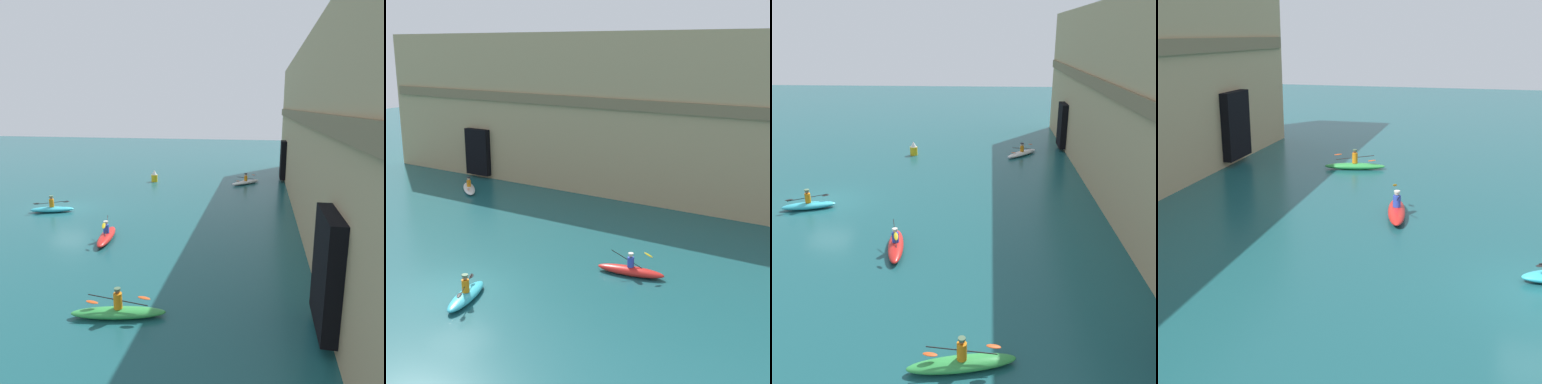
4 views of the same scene
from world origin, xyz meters
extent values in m
plane|color=#195156|center=(0.00, 0.00, 0.00)|extent=(120.00, 120.00, 0.00)
cube|color=tan|center=(-1.14, 19.01, 5.59)|extent=(43.35, 6.14, 11.19)
cube|color=#79674A|center=(-1.14, 15.89, 6.55)|extent=(42.48, 0.24, 0.71)
cube|color=black|center=(-13.45, 15.79, 2.08)|extent=(2.24, 0.70, 3.66)
ellipsoid|color=red|center=(5.62, 5.36, 0.21)|extent=(3.28, 1.22, 0.42)
cylinder|color=#2D47B7|center=(5.62, 5.36, 0.65)|extent=(0.32, 0.32, 0.46)
sphere|color=beige|center=(5.62, 5.36, 0.99)|extent=(0.20, 0.20, 0.20)
cylinder|color=silver|center=(5.62, 5.36, 1.06)|extent=(0.25, 0.25, 0.06)
cylinder|color=black|center=(5.62, 5.36, 0.68)|extent=(1.80, 0.54, 0.97)
ellipsoid|color=yellow|center=(6.41, 5.58, 1.09)|extent=(0.45, 0.29, 0.24)
ellipsoid|color=yellow|center=(4.84, 5.14, 0.26)|extent=(0.45, 0.29, 0.24)
ellipsoid|color=white|center=(-11.20, 12.22, 0.16)|extent=(3.13, 2.90, 0.33)
cylinder|color=orange|center=(-11.20, 12.22, 0.56)|extent=(0.30, 0.30, 0.46)
sphere|color=beige|center=(-11.20, 12.22, 0.91)|extent=(0.23, 0.23, 0.23)
cylinder|color=#232328|center=(-11.20, 12.22, 1.00)|extent=(0.29, 0.29, 0.06)
cylinder|color=black|center=(-11.20, 12.22, 0.58)|extent=(1.47, 1.64, 0.48)
ellipsoid|color=#D84C19|center=(-10.56, 11.50, 0.39)|extent=(0.43, 0.45, 0.14)
ellipsoid|color=#D84C19|center=(-11.84, 12.94, 0.78)|extent=(0.43, 0.45, 0.14)
ellipsoid|color=#33B2C6|center=(1.02, -0.62, 0.19)|extent=(1.62, 3.03, 0.38)
cylinder|color=orange|center=(1.02, -0.62, 0.65)|extent=(0.31, 0.31, 0.54)
sphere|color=#9E704C|center=(1.02, -0.62, 1.04)|extent=(0.23, 0.23, 0.23)
cylinder|color=#4C6B4C|center=(1.02, -0.62, 1.13)|extent=(0.28, 0.28, 0.06)
cylinder|color=black|center=(1.02, -0.62, 0.68)|extent=(1.14, 1.92, 0.10)
ellipsoid|color=black|center=(1.51, -1.47, 0.71)|extent=(0.38, 0.47, 0.06)
ellipsoid|color=black|center=(0.53, 0.23, 0.65)|extent=(0.38, 0.47, 0.06)
camera|label=1|loc=(23.93, 13.53, 7.18)|focal=35.00mm
camera|label=2|loc=(15.99, -15.18, 10.31)|focal=50.00mm
camera|label=3|loc=(22.91, 9.55, 9.34)|focal=40.00mm
camera|label=4|loc=(-14.68, 2.14, 7.12)|focal=50.00mm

